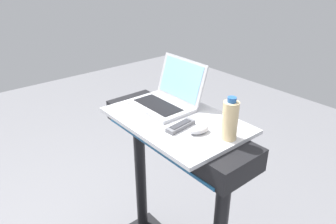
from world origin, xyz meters
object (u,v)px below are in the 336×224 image
object	(u,v)px
laptop	(167,97)
computer_mouse	(199,130)
water_bottle	(230,120)
tv_remote	(180,126)

from	to	relation	value
laptop	computer_mouse	bearing A→B (deg)	-18.00
laptop	computer_mouse	distance (m)	0.34
water_bottle	tv_remote	size ratio (longest dim) A/B	1.20
laptop	water_bottle	size ratio (longest dim) A/B	1.69
water_bottle	tv_remote	distance (m)	0.24
computer_mouse	laptop	bearing A→B (deg)	176.48
laptop	computer_mouse	xyz separation A→B (m)	(0.33, -0.08, -0.03)
tv_remote	laptop	bearing A→B (deg)	153.98
laptop	tv_remote	world-z (taller)	laptop
computer_mouse	tv_remote	size ratio (longest dim) A/B	0.61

